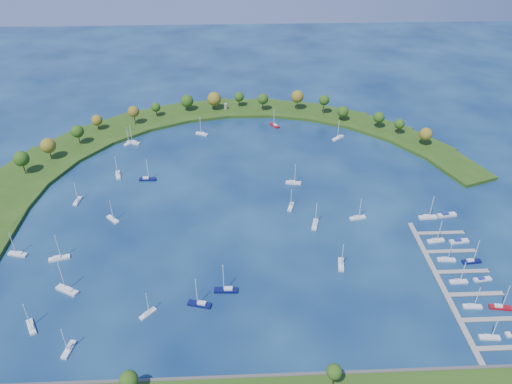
{
  "coord_description": "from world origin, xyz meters",
  "views": [
    {
      "loc": [
        -4.32,
        -204.47,
        141.93
      ],
      "look_at": [
        5.0,
        5.0,
        4.0
      ],
      "focal_mm": 34.34,
      "sensor_mm": 36.0,
      "label": 1
    }
  ],
  "objects_px": {
    "docked_boat_0": "(490,337)",
    "docked_boat_5": "(482,279)",
    "dock_system": "(458,283)",
    "moored_boat_8": "(67,290)",
    "moored_boat_0": "(275,125)",
    "moored_boat_14": "(358,217)",
    "harbor_tower": "(226,106)",
    "moored_boat_9": "(18,254)",
    "moored_boat_10": "(226,289)",
    "moored_boat_19": "(148,313)",
    "moored_boat_13": "(315,224)",
    "docked_boat_7": "(472,261)",
    "docked_boat_8": "(436,240)",
    "moored_boat_21": "(293,182)",
    "moored_boat_17": "(338,137)",
    "docked_boat_3": "(500,307)",
    "moored_boat_12": "(31,326)",
    "moored_boat_18": "(341,264)",
    "docked_boat_10": "(428,217)",
    "moored_boat_4": "(130,142)",
    "docked_boat_2": "(472,306)",
    "moored_boat_3": "(59,258)",
    "moored_boat_2": "(200,304)",
    "moored_boat_11": "(291,206)",
    "moored_boat_15": "(69,349)",
    "moored_boat_5": "(77,200)",
    "docked_boat_11": "(447,215)",
    "moored_boat_7": "(202,133)",
    "moored_boat_1": "(133,142)",
    "docked_boat_9": "(459,241)",
    "moored_boat_6": "(118,174)",
    "moored_boat_16": "(113,219)",
    "docked_boat_6": "(446,259)"
  },
  "relations": [
    {
      "from": "docked_boat_0",
      "to": "docked_boat_5",
      "type": "bearing_deg",
      "value": 75.96
    },
    {
      "from": "dock_system",
      "to": "moored_boat_8",
      "type": "bearing_deg",
      "value": 179.12
    },
    {
      "from": "moored_boat_0",
      "to": "moored_boat_14",
      "type": "xyz_separation_m",
      "value": [
        32.57,
        -104.68,
        -0.02
      ]
    },
    {
      "from": "harbor_tower",
      "to": "moored_boat_9",
      "type": "height_order",
      "value": "moored_boat_9"
    },
    {
      "from": "moored_boat_10",
      "to": "moored_boat_19",
      "type": "distance_m",
      "value": 31.85
    },
    {
      "from": "moored_boat_13",
      "to": "docked_boat_7",
      "type": "relative_size",
      "value": 1.02
    },
    {
      "from": "docked_boat_5",
      "to": "docked_boat_0",
      "type": "bearing_deg",
      "value": -115.56
    },
    {
      "from": "docked_boat_5",
      "to": "docked_boat_8",
      "type": "xyz_separation_m",
      "value": [
        -10.47,
        25.68,
        0.33
      ]
    },
    {
      "from": "harbor_tower",
      "to": "moored_boat_21",
      "type": "bearing_deg",
      "value": -68.93
    },
    {
      "from": "moored_boat_17",
      "to": "docked_boat_8",
      "type": "bearing_deg",
      "value": 63.76
    },
    {
      "from": "docked_boat_3",
      "to": "moored_boat_12",
      "type": "bearing_deg",
      "value": -170.22
    },
    {
      "from": "docked_boat_5",
      "to": "moored_boat_10",
      "type": "bearing_deg",
      "value": 174.72
    },
    {
      "from": "moored_boat_18",
      "to": "docked_boat_10",
      "type": "xyz_separation_m",
      "value": [
        48.69,
        32.05,
        0.03
      ]
    },
    {
      "from": "docked_boat_10",
      "to": "moored_boat_13",
      "type": "bearing_deg",
      "value": 179.93
    },
    {
      "from": "moored_boat_4",
      "to": "docked_boat_2",
      "type": "relative_size",
      "value": 1.09
    },
    {
      "from": "moored_boat_12",
      "to": "docked_boat_2",
      "type": "bearing_deg",
      "value": -118.44
    },
    {
      "from": "moored_boat_3",
      "to": "moored_boat_10",
      "type": "xyz_separation_m",
      "value": [
        72.97,
        -22.72,
        0.04
      ]
    },
    {
      "from": "moored_boat_9",
      "to": "moored_boat_2",
      "type": "bearing_deg",
      "value": 171.41
    },
    {
      "from": "docked_boat_3",
      "to": "docked_boat_5",
      "type": "distance_m",
      "value": 15.63
    },
    {
      "from": "moored_boat_11",
      "to": "moored_boat_15",
      "type": "height_order",
      "value": "moored_boat_15"
    },
    {
      "from": "moored_boat_5",
      "to": "moored_boat_12",
      "type": "height_order",
      "value": "moored_boat_12"
    },
    {
      "from": "harbor_tower",
      "to": "moored_boat_19",
      "type": "distance_m",
      "value": 189.49
    },
    {
      "from": "docked_boat_2",
      "to": "docked_boat_8",
      "type": "distance_m",
      "value": 40.38
    },
    {
      "from": "moored_boat_8",
      "to": "moored_boat_17",
      "type": "distance_m",
      "value": 185.83
    },
    {
      "from": "moored_boat_9",
      "to": "moored_boat_5",
      "type": "bearing_deg",
      "value": -97.13
    },
    {
      "from": "moored_boat_11",
      "to": "docked_boat_5",
      "type": "xyz_separation_m",
      "value": [
        73.73,
        -55.74,
        -0.32
      ]
    },
    {
      "from": "harbor_tower",
      "to": "docked_boat_11",
      "type": "relative_size",
      "value": 0.4
    },
    {
      "from": "harbor_tower",
      "to": "moored_boat_7",
      "type": "bearing_deg",
      "value": -113.3
    },
    {
      "from": "moored_boat_1",
      "to": "moored_boat_21",
      "type": "relative_size",
      "value": 1.04
    },
    {
      "from": "docked_boat_5",
      "to": "docked_boat_11",
      "type": "bearing_deg",
      "value": 81.42
    },
    {
      "from": "moored_boat_21",
      "to": "dock_system",
      "type": "bearing_deg",
      "value": -43.6
    },
    {
      "from": "moored_boat_13",
      "to": "docked_boat_5",
      "type": "distance_m",
      "value": 75.46
    },
    {
      "from": "moored_boat_1",
      "to": "moored_boat_9",
      "type": "xyz_separation_m",
      "value": [
        -33.54,
        -104.36,
        -0.01
      ]
    },
    {
      "from": "docked_boat_9",
      "to": "moored_boat_5",
      "type": "bearing_deg",
      "value": 161.51
    },
    {
      "from": "docked_boat_5",
      "to": "docked_boat_9",
      "type": "relative_size",
      "value": 0.86
    },
    {
      "from": "moored_boat_2",
      "to": "moored_boat_19",
      "type": "height_order",
      "value": "moored_boat_2"
    },
    {
      "from": "docked_boat_7",
      "to": "moored_boat_3",
      "type": "bearing_deg",
      "value": 172.15
    },
    {
      "from": "moored_boat_8",
      "to": "moored_boat_10",
      "type": "height_order",
      "value": "moored_boat_8"
    },
    {
      "from": "docked_boat_3",
      "to": "docked_boat_2",
      "type": "bearing_deg",
      "value": -175.9
    },
    {
      "from": "moored_boat_1",
      "to": "moored_boat_12",
      "type": "relative_size",
      "value": 1.07
    },
    {
      "from": "harbor_tower",
      "to": "moored_boat_3",
      "type": "xyz_separation_m",
      "value": [
        -71.62,
        -153.48,
        -3.06
      ]
    },
    {
      "from": "moored_boat_6",
      "to": "moored_boat_9",
      "type": "relative_size",
      "value": 1.01
    },
    {
      "from": "moored_boat_3",
      "to": "moored_boat_16",
      "type": "bearing_deg",
      "value": 41.47
    },
    {
      "from": "docked_boat_0",
      "to": "docked_boat_6",
      "type": "relative_size",
      "value": 0.97
    },
    {
      "from": "moored_boat_9",
      "to": "moored_boat_19",
      "type": "relative_size",
      "value": 1.17
    },
    {
      "from": "docked_boat_5",
      "to": "moored_boat_7",
      "type": "bearing_deg",
      "value": 125.1
    },
    {
      "from": "harbor_tower",
      "to": "moored_boat_2",
      "type": "height_order",
      "value": "moored_boat_2"
    },
    {
      "from": "moored_boat_6",
      "to": "docked_boat_5",
      "type": "relative_size",
      "value": 1.63
    },
    {
      "from": "harbor_tower",
      "to": "docked_boat_11",
      "type": "distance_m",
      "value": 169.39
    },
    {
      "from": "moored_boat_8",
      "to": "moored_boat_1",
      "type": "bearing_deg",
      "value": -63.45
    }
  ]
}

